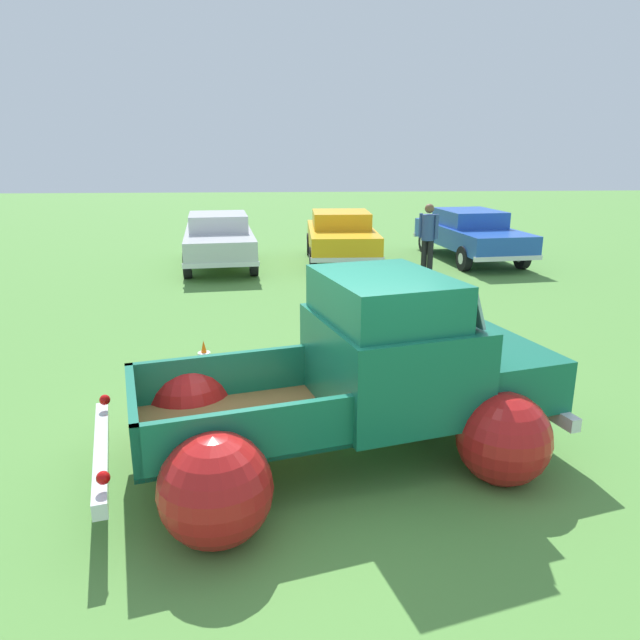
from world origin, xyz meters
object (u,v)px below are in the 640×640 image
show_car_0 (219,238)px  spectator_0 (428,234)px  show_car_2 (471,233)px  vintage_pickup_truck (367,386)px  lane_cone_0 (205,363)px  show_car_1 (341,235)px

show_car_0 → spectator_0: spectator_0 is taller
show_car_2 → spectator_0: spectator_0 is taller
vintage_pickup_truck → show_car_2: size_ratio=1.02×
vintage_pickup_truck → spectator_0: 9.68m
vintage_pickup_truck → show_car_0: (-2.55, 10.61, 0.03)m
vintage_pickup_truck → lane_cone_0: size_ratio=7.87×
vintage_pickup_truck → lane_cone_0: bearing=118.6°
vintage_pickup_truck → lane_cone_0: (-1.94, 2.03, -0.45)m
spectator_0 → vintage_pickup_truck: bearing=21.1°
show_car_2 → lane_cone_0: (-6.57, -9.10, -0.47)m
show_car_0 → lane_cone_0: 8.62m
show_car_0 → spectator_0: (5.46, -1.39, 0.25)m
show_car_0 → show_car_2: (7.19, 0.51, 0.00)m
show_car_0 → show_car_1: 3.42m
vintage_pickup_truck → spectator_0: vintage_pickup_truck is taller
show_car_0 → show_car_1: (3.40, 0.36, -0.00)m
show_car_0 → show_car_1: bearing=89.4°
vintage_pickup_truck → spectator_0: size_ratio=2.76×
show_car_1 → show_car_2: size_ratio=0.87×
show_car_1 → show_car_0: bearing=-82.7°
vintage_pickup_truck → show_car_1: bearing=70.5°
show_car_2 → spectator_0: 2.58m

